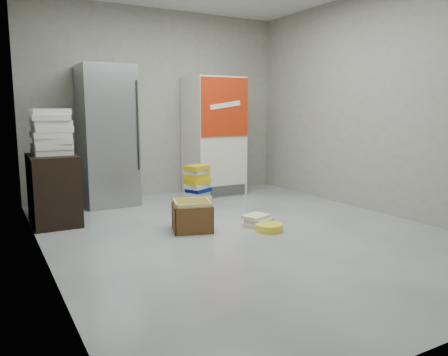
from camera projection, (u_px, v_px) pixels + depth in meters
ground at (244, 232)px, 4.72m from camera, size 5.00×5.00×0.00m
room_shell at (246, 61)px, 4.45m from camera, size 4.04×5.04×2.82m
steel_fridge at (107, 136)px, 5.98m from camera, size 0.70×0.72×1.90m
coke_cooler at (214, 136)px, 6.78m from camera, size 0.80×0.73×1.80m
wood_shelf at (53, 189)px, 5.04m from camera, size 0.50×0.80×0.80m
supply_box_stack at (51, 132)px, 4.94m from camera, size 0.43×0.44×0.52m
phonebook_stack_main at (197, 185)px, 5.99m from camera, size 0.40×0.37×0.56m
phonebook_stack_side at (258, 221)px, 4.94m from camera, size 0.36×0.34×0.13m
cardboard_box at (192, 218)px, 4.76m from camera, size 0.51×0.51×0.33m
bucket_lid at (269, 228)px, 4.74m from camera, size 0.37×0.37×0.08m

